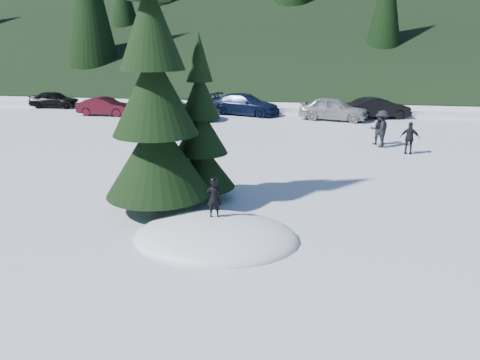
% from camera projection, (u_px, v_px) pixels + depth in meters
% --- Properties ---
extents(ground, '(200.00, 200.00, 0.00)m').
position_uv_depth(ground, '(216.00, 238.00, 12.55)').
color(ground, white).
rests_on(ground, ground).
extents(snow_mound, '(4.48, 3.52, 0.96)m').
position_uv_depth(snow_mound, '(216.00, 238.00, 12.55)').
color(snow_mound, white).
rests_on(snow_mound, ground).
extents(spruce_tall, '(3.20, 3.20, 8.60)m').
position_uv_depth(spruce_tall, '(155.00, 104.00, 13.65)').
color(spruce_tall, black).
rests_on(spruce_tall, ground).
extents(spruce_short, '(2.20, 2.20, 5.37)m').
position_uv_depth(spruce_short, '(201.00, 136.00, 15.16)').
color(spruce_short, black).
rests_on(spruce_short, ground).
extents(child_skier, '(0.43, 0.33, 1.05)m').
position_uv_depth(child_skier, '(214.00, 198.00, 12.65)').
color(child_skier, black).
rests_on(child_skier, snow_mound).
extents(adult_0, '(0.76, 0.59, 1.54)m').
position_uv_depth(adult_0, '(378.00, 129.00, 23.52)').
color(adult_0, black).
rests_on(adult_0, ground).
extents(adult_1, '(0.93, 0.52, 1.50)m').
position_uv_depth(adult_1, '(410.00, 138.00, 21.50)').
color(adult_1, black).
rests_on(adult_1, ground).
extents(adult_2, '(1.07, 1.34, 1.81)m').
position_uv_depth(adult_2, '(382.00, 129.00, 22.89)').
color(adult_2, black).
rests_on(adult_2, ground).
extents(car_0, '(3.81, 1.67, 1.28)m').
position_uv_depth(car_0, '(55.00, 99.00, 36.07)').
color(car_0, black).
rests_on(car_0, ground).
extents(car_1, '(3.78, 1.33, 1.24)m').
position_uv_depth(car_1, '(105.00, 106.00, 32.46)').
color(car_1, '#3A0A12').
rests_on(car_1, ground).
extents(car_2, '(5.35, 2.70, 1.45)m').
position_uv_depth(car_2, '(181.00, 109.00, 30.62)').
color(car_2, '#56595F').
rests_on(car_2, ground).
extents(car_3, '(5.38, 3.33, 1.45)m').
position_uv_depth(car_3, '(245.00, 104.00, 32.71)').
color(car_3, black).
rests_on(car_3, ground).
extents(car_4, '(4.72, 2.68, 1.51)m').
position_uv_depth(car_4, '(334.00, 109.00, 30.52)').
color(car_4, gray).
rests_on(car_4, ground).
extents(car_5, '(4.45, 2.76, 1.38)m').
position_uv_depth(car_5, '(378.00, 108.00, 31.19)').
color(car_5, black).
rests_on(car_5, ground).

